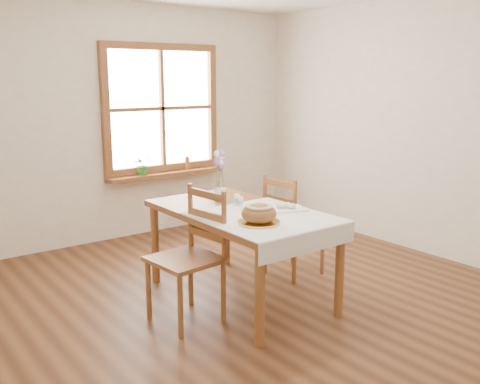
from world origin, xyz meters
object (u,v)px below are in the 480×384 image
(chair_right, at_px, (294,225))
(flower_vase, at_px, (220,195))
(chair_left, at_px, (185,257))
(dining_table, at_px, (240,220))
(bread_plate, at_px, (259,222))

(chair_right, height_order, flower_vase, chair_right)
(chair_left, xyz_separation_m, flower_vase, (0.63, 0.46, 0.31))
(chair_left, xyz_separation_m, chair_right, (1.32, 0.24, -0.03))
(dining_table, bearing_deg, chair_right, 11.10)
(dining_table, relative_size, bread_plate, 5.30)
(chair_left, relative_size, chair_right, 1.06)
(chair_left, height_order, chair_right, chair_left)
(dining_table, height_order, chair_left, chair_left)
(chair_right, bearing_deg, flower_vase, 69.02)
(flower_vase, bearing_deg, bread_plate, -104.54)
(bread_plate, bearing_deg, chair_right, 33.06)
(bread_plate, distance_m, flower_vase, 0.82)
(flower_vase, bearing_deg, chair_right, -17.23)
(dining_table, xyz_separation_m, chair_right, (0.73, 0.14, -0.20))
(chair_right, relative_size, flower_vase, 8.66)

